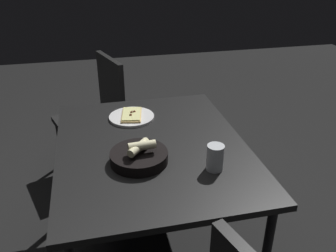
{
  "coord_description": "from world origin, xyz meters",
  "views": [
    {
      "loc": [
        -1.5,
        0.26,
        1.61
      ],
      "look_at": [
        0.07,
        -0.1,
        0.78
      ],
      "focal_mm": 38.03,
      "sensor_mm": 36.0,
      "label": 1
    }
  ],
  "objects_px": {
    "dining_table": "(152,155)",
    "beer_glass": "(215,159)",
    "chair_far": "(98,110)",
    "bread_basket": "(139,156)",
    "pizza_plate": "(132,116)"
  },
  "relations": [
    {
      "from": "pizza_plate",
      "to": "beer_glass",
      "type": "bearing_deg",
      "value": -154.03
    },
    {
      "from": "beer_glass",
      "to": "chair_far",
      "type": "bearing_deg",
      "value": 20.48
    },
    {
      "from": "dining_table",
      "to": "beer_glass",
      "type": "distance_m",
      "value": 0.37
    },
    {
      "from": "beer_glass",
      "to": "chair_far",
      "type": "height_order",
      "value": "chair_far"
    },
    {
      "from": "dining_table",
      "to": "bread_basket",
      "type": "relative_size",
      "value": 4.35
    },
    {
      "from": "beer_glass",
      "to": "chair_far",
      "type": "relative_size",
      "value": 0.13
    },
    {
      "from": "pizza_plate",
      "to": "beer_glass",
      "type": "distance_m",
      "value": 0.66
    },
    {
      "from": "bread_basket",
      "to": "chair_far",
      "type": "bearing_deg",
      "value": 7.65
    },
    {
      "from": "dining_table",
      "to": "beer_glass",
      "type": "xyz_separation_m",
      "value": [
        -0.27,
        -0.23,
        0.11
      ]
    },
    {
      "from": "dining_table",
      "to": "bread_basket",
      "type": "bearing_deg",
      "value": 149.34
    },
    {
      "from": "dining_table",
      "to": "pizza_plate",
      "type": "bearing_deg",
      "value": 9.9
    },
    {
      "from": "bread_basket",
      "to": "pizza_plate",
      "type": "bearing_deg",
      "value": -3.26
    },
    {
      "from": "bread_basket",
      "to": "chair_far",
      "type": "distance_m",
      "value": 1.15
    },
    {
      "from": "bread_basket",
      "to": "dining_table",
      "type": "bearing_deg",
      "value": -30.66
    },
    {
      "from": "bread_basket",
      "to": "beer_glass",
      "type": "bearing_deg",
      "value": -112.58
    }
  ]
}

